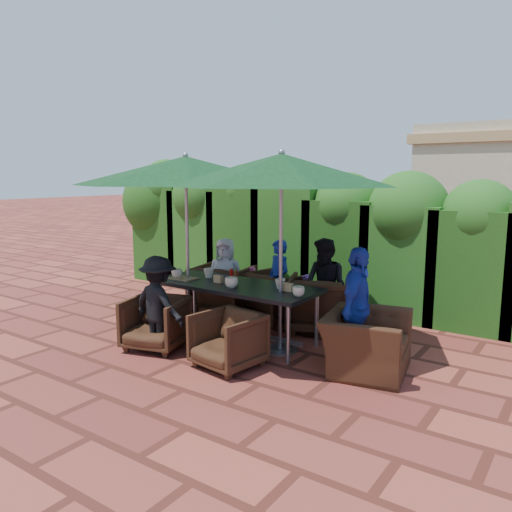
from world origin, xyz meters
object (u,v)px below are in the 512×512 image
Objects in this scene: umbrella_left at (186,171)px; umbrella_right at (281,170)px; chair_far_mid at (275,294)px; chair_near_right at (228,338)px; chair_far_right at (319,301)px; chair_end_right at (366,333)px; chair_near_left at (156,320)px; dining_table at (235,290)px; chair_far_left at (222,288)px.

umbrella_left is 1.06× the size of umbrella_right.
chair_far_mid reaches higher than chair_near_right.
chair_far_mid is at bearing -28.40° from chair_far_right.
umbrella_right reaches higher than chair_end_right.
chair_near_left is (-1.33, -0.81, -1.85)m from umbrella_right.
chair_end_right is (1.32, 0.79, 0.09)m from chair_near_right.
chair_near_right is (1.31, -0.80, -1.87)m from umbrella_left.
umbrella_right is (0.72, -0.04, 1.54)m from dining_table.
chair_near_left is at bearing 97.21° from chair_end_right.
dining_table is 1.23m from chair_far_right.
umbrella_left is 1.52m from umbrella_right.
chair_near_right is at bearing 120.87° from chair_far_mid.
umbrella_left reaches higher than chair_end_right.
umbrella_right is at bearing 15.11° from chair_near_left.
chair_near_left is at bearing -77.29° from umbrella_left.
chair_far_right is at bearing 89.06° from umbrella_right.
chair_far_mid is at bearing 49.24° from chair_end_right.
dining_table is 1.08m from chair_far_mid.
chair_far_left is 1.71m from chair_near_left.
chair_far_right reaches higher than chair_far_mid.
umbrella_left and umbrella_right have the same top height.
umbrella_left reaches higher than chair_far_right.
chair_near_right is at bearing 109.93° from chair_end_right.
chair_far_mid is 0.95× the size of chair_far_right.
chair_near_right is (1.41, -1.68, -0.08)m from chair_far_left.
chair_near_left is at bearing 87.45° from chair_far_mid.
chair_near_left is (0.18, -0.81, -1.86)m from umbrella_left.
chair_near_left is (0.28, -1.69, -0.07)m from chair_far_left.
chair_far_left is at bearing 151.25° from umbrella_right.
umbrella_left is 4.28× the size of chair_near_right.
chair_near_right is at bearing 61.08° from chair_far_right.
chair_end_right reaches higher than chair_far_mid.
chair_far_left is 1.06× the size of chair_far_mid.
chair_far_left is at bearing 136.37° from dining_table.
chair_far_left is at bearing 27.36° from chair_far_mid.
chair_end_right is at bearing -0.16° from umbrella_left.
chair_far_left is (-1.61, 0.88, -1.79)m from umbrella_right.
umbrella_left is at bearing 86.59° from chair_near_left.
chair_near_right is at bearing -31.22° from umbrella_left.
umbrella_left is at bearing 69.47° from chair_far_mid.
chair_end_right reaches higher than chair_near_left.
chair_far_right is 1.19× the size of chair_near_left.
umbrella_left is at bearing 10.96° from chair_far_right.
chair_end_right is at bearing 164.05° from chair_far_mid.
chair_far_right is 0.86× the size of chair_end_right.
umbrella_left reaches higher than chair_far_left.
chair_far_right is at bearing 37.05° from chair_near_left.
umbrella_left reaches higher than chair_far_mid.
chair_far_right is at bearing 172.49° from chair_far_left.
umbrella_right is 2.10m from chair_end_right.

